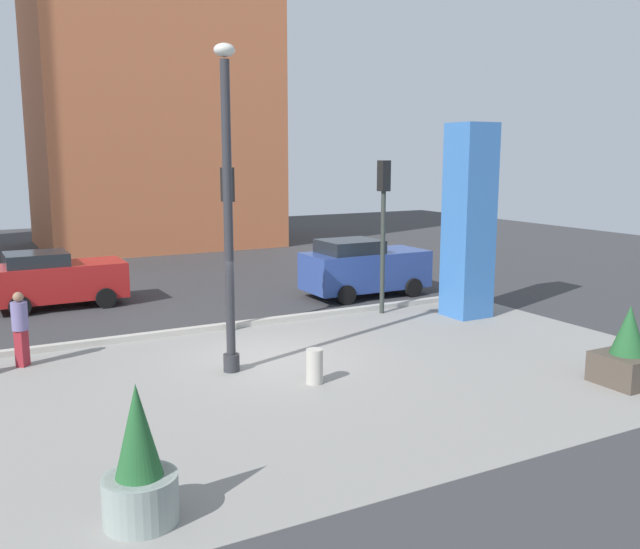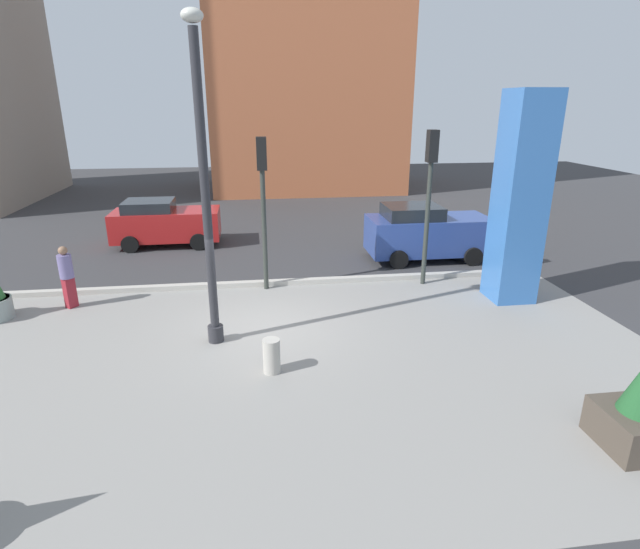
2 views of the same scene
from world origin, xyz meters
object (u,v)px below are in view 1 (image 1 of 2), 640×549
object	(u,v)px
lamp_post	(228,218)
traffic_light_corner	(228,222)
potted_plant_near_left	(627,354)
potted_plant_mid_plaza	(139,470)
traffic_light_far_side	(383,212)
art_pillar_blue	(469,222)
concrete_bollard	(314,366)
car_far_lane	(56,279)
pedestrian_crossing	(20,325)
car_intersection	(364,268)

from	to	relation	value
lamp_post	traffic_light_corner	size ratio (longest dim) A/B	1.59
potted_plant_near_left	potted_plant_mid_plaza	world-z (taller)	potted_plant_mid_plaza
traffic_light_far_side	art_pillar_blue	bearing A→B (deg)	-36.44
art_pillar_blue	traffic_light_far_side	world-z (taller)	art_pillar_blue
potted_plant_near_left	concrete_bollard	size ratio (longest dim) A/B	2.26
concrete_bollard	car_far_lane	xyz separation A→B (m)	(-3.69, 10.46, 0.52)
pedestrian_crossing	traffic_light_far_side	bearing A→B (deg)	3.01
potted_plant_mid_plaza	concrete_bollard	distance (m)	6.01
art_pillar_blue	lamp_post	bearing A→B (deg)	-168.31
concrete_bollard	car_intersection	world-z (taller)	car_intersection
pedestrian_crossing	art_pillar_blue	bearing A→B (deg)	-4.48
lamp_post	pedestrian_crossing	distance (m)	5.43
lamp_post	car_intersection	bearing A→B (deg)	38.96
concrete_bollard	pedestrian_crossing	distance (m)	6.81
potted_plant_near_left	pedestrian_crossing	bearing A→B (deg)	146.21
traffic_light_corner	traffic_light_far_side	world-z (taller)	traffic_light_far_side
potted_plant_near_left	car_far_lane	size ratio (longest dim) A/B	0.42
potted_plant_near_left	traffic_light_corner	bearing A→B (deg)	125.07
car_far_lane	traffic_light_corner	bearing A→B (deg)	-55.68
concrete_bollard	potted_plant_mid_plaza	bearing A→B (deg)	-140.41
traffic_light_far_side	car_intersection	world-z (taller)	traffic_light_far_side
car_intersection	pedestrian_crossing	xyz separation A→B (m)	(-11.08, -3.05, -0.01)
potted_plant_near_left	potted_plant_mid_plaza	distance (m)	10.40
traffic_light_far_side	pedestrian_crossing	bearing A→B (deg)	-176.99
potted_plant_near_left	car_intersection	size ratio (longest dim) A/B	0.40
potted_plant_near_left	potted_plant_mid_plaza	xyz separation A→B (m)	(-10.38, -0.67, 0.08)
traffic_light_far_side	potted_plant_mid_plaza	bearing A→B (deg)	-137.82
potted_plant_near_left	traffic_light_far_side	size ratio (longest dim) A/B	0.37
car_far_lane	lamp_post	bearing A→B (deg)	-74.53
potted_plant_mid_plaza	traffic_light_corner	distance (m)	10.22
potted_plant_mid_plaza	concrete_bollard	size ratio (longest dim) A/B	2.55
lamp_post	car_far_lane	bearing A→B (deg)	105.47
art_pillar_blue	traffic_light_far_side	size ratio (longest dim) A/B	1.23
potted_plant_mid_plaza	pedestrian_crossing	size ratio (longest dim) A/B	1.10
potted_plant_near_left	potted_plant_mid_plaza	size ratio (longest dim) A/B	0.89
potted_plant_near_left	potted_plant_mid_plaza	bearing A→B (deg)	-176.32
pedestrian_crossing	potted_plant_near_left	bearing A→B (deg)	-33.79
concrete_bollard	traffic_light_far_side	distance (m)	7.35
traffic_light_far_side	car_intersection	size ratio (longest dim) A/B	1.08
car_intersection	pedestrian_crossing	size ratio (longest dim) A/B	2.45
potted_plant_mid_plaza	traffic_light_far_side	distance (m)	13.03
lamp_post	pedestrian_crossing	bearing A→B (deg)	146.94
potted_plant_near_left	car_intersection	xyz separation A→B (m)	(0.03, 10.45, 0.32)
pedestrian_crossing	car_intersection	bearing A→B (deg)	15.38
car_far_lane	car_intersection	xyz separation A→B (m)	(9.48, -3.17, 0.08)
traffic_light_far_side	lamp_post	bearing A→B (deg)	-152.57
art_pillar_blue	traffic_light_corner	bearing A→B (deg)	166.08
art_pillar_blue	car_intersection	xyz separation A→B (m)	(-1.10, 4.00, -1.86)
art_pillar_blue	concrete_bollard	xyz separation A→B (m)	(-6.89, -3.29, -2.46)
potted_plant_mid_plaza	potted_plant_near_left	bearing A→B (deg)	3.68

